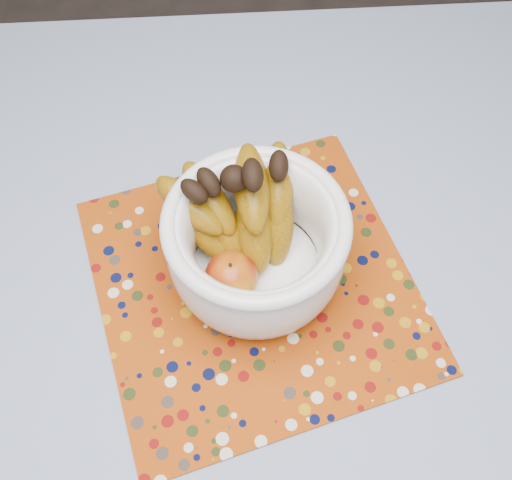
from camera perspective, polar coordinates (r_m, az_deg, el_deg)
table at (r=0.92m, az=-2.26°, el=-10.75°), size 1.20×1.20×0.75m
tablecloth at (r=0.84m, az=-2.45°, el=-8.86°), size 1.32×1.32×0.01m
placemat at (r=0.86m, az=-0.15°, el=-4.13°), size 0.54×0.54×0.00m
fruit_bowl at (r=0.80m, az=-1.09°, el=0.69°), size 0.28×0.26×0.20m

